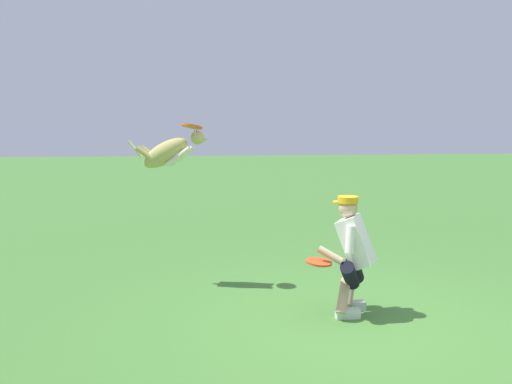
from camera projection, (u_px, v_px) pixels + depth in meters
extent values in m
plane|color=#437832|center=(359.00, 330.00, 5.50)|extent=(60.00, 60.00, 0.00)
cube|color=silver|center=(353.00, 306.00, 6.08)|extent=(0.26, 0.10, 0.10)
cylinder|color=tan|center=(349.00, 289.00, 6.07)|extent=(0.25, 0.32, 0.37)
cylinder|color=black|center=(355.00, 270.00, 6.00)|extent=(0.33, 0.43, 0.37)
cube|color=silver|center=(348.00, 314.00, 5.82)|extent=(0.26, 0.10, 0.10)
cylinder|color=tan|center=(344.00, 296.00, 5.82)|extent=(0.25, 0.32, 0.37)
cylinder|color=black|center=(350.00, 275.00, 5.78)|extent=(0.33, 0.43, 0.37)
cube|color=white|center=(356.00, 242.00, 5.84)|extent=(0.52, 0.49, 0.58)
cylinder|color=white|center=(358.00, 233.00, 6.02)|extent=(0.15, 0.16, 0.29)
cylinder|color=white|center=(350.00, 240.00, 5.66)|extent=(0.15, 0.16, 0.29)
cylinder|color=tan|center=(330.00, 255.00, 5.74)|extent=(0.29, 0.21, 0.19)
cylinder|color=tan|center=(355.00, 246.00, 6.08)|extent=(0.14, 0.17, 0.27)
sphere|color=tan|center=(347.00, 208.00, 5.83)|extent=(0.21, 0.21, 0.21)
cylinder|color=#EFA918|center=(348.00, 200.00, 5.82)|extent=(0.22, 0.22, 0.07)
cylinder|color=#EFA918|center=(338.00, 202.00, 5.86)|extent=(0.12, 0.12, 0.02)
ellipsoid|color=tan|center=(165.00, 153.00, 6.88)|extent=(0.73, 0.43, 0.54)
ellipsoid|color=beige|center=(179.00, 155.00, 6.86)|extent=(0.13, 0.19, 0.16)
sphere|color=tan|center=(197.00, 138.00, 6.80)|extent=(0.17, 0.17, 0.17)
cone|color=tan|center=(204.00, 140.00, 6.79)|extent=(0.11, 0.11, 0.09)
cone|color=tan|center=(195.00, 132.00, 6.74)|extent=(0.06, 0.06, 0.07)
cone|color=tan|center=(197.00, 132.00, 6.85)|extent=(0.06, 0.06, 0.07)
cylinder|color=beige|center=(178.00, 157.00, 6.78)|extent=(0.35, 0.15, 0.27)
cylinder|color=beige|center=(182.00, 156.00, 6.94)|extent=(0.35, 0.15, 0.27)
cylinder|color=tan|center=(149.00, 157.00, 6.83)|extent=(0.35, 0.15, 0.27)
cylinder|color=tan|center=(153.00, 156.00, 6.99)|extent=(0.35, 0.15, 0.27)
cylinder|color=beige|center=(135.00, 149.00, 6.92)|extent=(0.21, 0.09, 0.23)
cylinder|color=#F15815|center=(192.00, 126.00, 6.81)|extent=(0.30, 0.29, 0.10)
cylinder|color=#DE471A|center=(319.00, 262.00, 5.77)|extent=(0.32, 0.32, 0.07)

